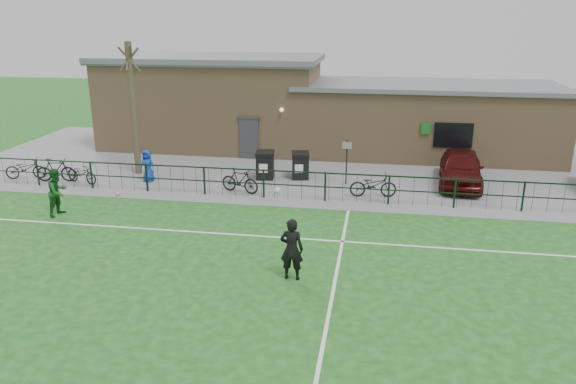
% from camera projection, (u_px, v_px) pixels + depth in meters
% --- Properties ---
extents(ground, '(90.00, 90.00, 0.00)m').
position_uv_depth(ground, '(258.00, 294.00, 15.16)').
color(ground, '#185219').
rests_on(ground, ground).
extents(paving_strip, '(34.00, 13.00, 0.02)m').
position_uv_depth(paving_strip, '(316.00, 164.00, 27.81)').
color(paving_strip, slate).
rests_on(paving_strip, ground).
extents(pitch_line_touch, '(28.00, 0.10, 0.01)m').
position_uv_depth(pitch_line_touch, '(299.00, 201.00, 22.47)').
color(pitch_line_touch, white).
rests_on(pitch_line_touch, ground).
extents(pitch_line_mid, '(28.00, 0.10, 0.01)m').
position_uv_depth(pitch_line_mid, '(283.00, 238.00, 18.91)').
color(pitch_line_mid, white).
rests_on(pitch_line_mid, ground).
extents(pitch_line_perp, '(0.10, 16.00, 0.01)m').
position_uv_depth(pitch_line_perp, '(331.00, 300.00, 14.84)').
color(pitch_line_perp, white).
rests_on(pitch_line_perp, ground).
extents(perimeter_fence, '(28.00, 0.10, 1.20)m').
position_uv_depth(perimeter_fence, '(300.00, 186.00, 22.47)').
color(perimeter_fence, black).
rests_on(perimeter_fence, ground).
extents(bare_tree, '(0.30, 0.30, 6.00)m').
position_uv_depth(bare_tree, '(134.00, 110.00, 25.32)').
color(bare_tree, '#433729').
rests_on(bare_tree, ground).
extents(wheelie_bin_left, '(0.86, 0.95, 1.15)m').
position_uv_depth(wheelie_bin_left, '(265.00, 166.00, 25.31)').
color(wheelie_bin_left, black).
rests_on(wheelie_bin_left, paving_strip).
extents(wheelie_bin_right, '(0.87, 0.95, 1.11)m').
position_uv_depth(wheelie_bin_right, '(300.00, 166.00, 25.33)').
color(wheelie_bin_right, black).
rests_on(wheelie_bin_right, paving_strip).
extents(sign_post, '(0.08, 0.08, 2.00)m').
position_uv_depth(sign_post, '(347.00, 162.00, 24.27)').
color(sign_post, black).
rests_on(sign_post, paving_strip).
extents(car_maroon, '(2.21, 4.60, 1.51)m').
position_uv_depth(car_maroon, '(461.00, 168.00, 24.32)').
color(car_maroon, '#400B0B').
rests_on(car_maroon, paving_strip).
extents(bicycle_a, '(1.88, 1.06, 0.93)m').
position_uv_depth(bicycle_a, '(26.00, 169.00, 25.27)').
color(bicycle_a, black).
rests_on(bicycle_a, paving_strip).
extents(bicycle_b, '(1.81, 0.78, 1.05)m').
position_uv_depth(bicycle_b, '(56.00, 170.00, 24.83)').
color(bicycle_b, black).
rests_on(bicycle_b, paving_strip).
extents(bicycle_c, '(1.79, 1.10, 0.89)m').
position_uv_depth(bicycle_c, '(82.00, 173.00, 24.63)').
color(bicycle_c, black).
rests_on(bicycle_c, paving_strip).
extents(bicycle_d, '(1.79, 0.96, 1.04)m').
position_uv_depth(bicycle_d, '(240.00, 181.00, 23.34)').
color(bicycle_d, black).
rests_on(bicycle_d, paving_strip).
extents(bicycle_e, '(1.96, 0.88, 0.99)m').
position_uv_depth(bicycle_e, '(373.00, 185.00, 22.81)').
color(bicycle_e, black).
rests_on(bicycle_e, paving_strip).
extents(spectator_child, '(0.76, 0.56, 1.43)m').
position_uv_depth(spectator_child, '(148.00, 166.00, 24.80)').
color(spectator_child, '#143EBC').
rests_on(spectator_child, paving_strip).
extents(goalkeeper_kick, '(1.45, 3.56, 1.83)m').
position_uv_depth(goalkeeper_kick, '(291.00, 248.00, 15.83)').
color(goalkeeper_kick, black).
rests_on(goalkeeper_kick, ground).
extents(outfield_player, '(0.83, 0.98, 1.78)m').
position_uv_depth(outfield_player, '(58.00, 192.00, 20.78)').
color(outfield_player, '#17521F').
rests_on(outfield_player, ground).
extents(ball_ground, '(0.20, 0.20, 0.20)m').
position_uv_depth(ball_ground, '(118.00, 194.00, 23.08)').
color(ball_ground, silver).
rests_on(ball_ground, ground).
extents(clubhouse, '(24.25, 5.40, 4.96)m').
position_uv_depth(clubhouse, '(307.00, 109.00, 30.07)').
color(clubhouse, tan).
rests_on(clubhouse, ground).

